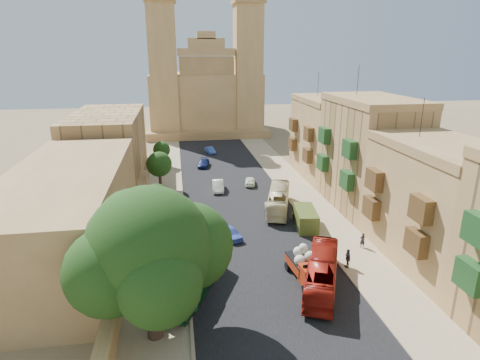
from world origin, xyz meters
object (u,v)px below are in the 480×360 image
object	(u,v)px
street_tree_a	(151,245)
car_white_a	(218,186)
ficus_tree	(151,253)
pedestrian_c	(348,258)
red_truck	(306,266)
car_cream	(275,208)
olive_pickup	(305,219)
car_white_b	(250,181)
street_tree_d	(162,150)
bus_red_east	(322,273)
street_tree_b	(156,197)
bus_cream_east	(278,200)
bus_green_north	(195,279)
church	(205,93)
street_tree_c	(159,164)
car_blue_b	(210,150)
pedestrian_a	(362,240)
car_dkblue	(204,163)
car_blue_a	(230,233)

from	to	relation	value
street_tree_a	car_white_a	distance (m)	23.60
ficus_tree	pedestrian_c	world-z (taller)	ficus_tree
red_truck	car_cream	bearing A→B (deg)	86.12
olive_pickup	car_white_b	world-z (taller)	olive_pickup
street_tree_d	olive_pickup	world-z (taller)	street_tree_d
bus_red_east	street_tree_d	bearing A→B (deg)	-46.89
street_tree_a	street_tree_b	distance (m)	12.00
red_truck	car_white_b	size ratio (longest dim) A/B	1.52
bus_cream_east	car_white_b	world-z (taller)	bus_cream_east
red_truck	bus_green_north	distance (m)	9.54
car_white_b	pedestrian_c	bearing A→B (deg)	110.70
church	street_tree_c	xyz separation A→B (m)	(-10.00, -42.61, -5.82)
olive_pickup	car_blue_b	xyz separation A→B (m)	(-7.50, 36.47, -0.41)
church	car_cream	distance (m)	55.23
pedestrian_a	car_dkblue	bearing A→B (deg)	-69.86
street_tree_c	car_cream	size ratio (longest dim) A/B	1.06
pedestrian_a	olive_pickup	bearing A→B (deg)	-56.86
ficus_tree	pedestrian_c	size ratio (longest dim) A/B	6.00
ficus_tree	red_truck	xyz separation A→B (m)	(12.44, 5.20, -5.07)
church	car_dkblue	bearing A→B (deg)	-95.37
olive_pickup	car_blue_a	bearing A→B (deg)	-170.25
pedestrian_c	car_white_b	bearing A→B (deg)	-166.51
street_tree_d	ficus_tree	bearing A→B (deg)	-89.22
street_tree_a	car_white_b	xyz separation A→B (m)	(13.10, 23.81, -2.41)
red_truck	pedestrian_a	world-z (taller)	red_truck
street_tree_a	car_blue_a	distance (m)	10.39
bus_red_east	red_truck	bearing A→B (deg)	-26.39
church	car_white_b	distance (m)	43.83
olive_pickup	bus_red_east	xyz separation A→B (m)	(-2.50, -11.96, 0.35)
ficus_tree	bus_green_north	bearing A→B (deg)	59.37
car_dkblue	ficus_tree	bearing A→B (deg)	-86.81
street_tree_a	bus_green_north	world-z (taller)	street_tree_a
car_dkblue	pedestrian_c	size ratio (longest dim) A/B	2.34
car_blue_a	car_blue_b	size ratio (longest dim) A/B	1.02
pedestrian_a	car_cream	bearing A→B (deg)	-59.15
street_tree_a	street_tree_d	world-z (taller)	street_tree_a
bus_cream_east	car_blue_b	xyz separation A→B (m)	(-5.74, 31.10, -0.78)
street_tree_b	street_tree_d	xyz separation A→B (m)	(0.00, 24.00, -0.13)
bus_cream_east	red_truck	bearing A→B (deg)	101.46
bus_red_east	ficus_tree	bearing A→B (deg)	40.56
pedestrian_c	car_dkblue	bearing A→B (deg)	-160.31
street_tree_d	car_cream	xyz separation A→B (m)	(14.05, -23.76, -2.26)
street_tree_b	bus_red_east	world-z (taller)	street_tree_b
street_tree_d	olive_pickup	bearing A→B (deg)	-59.49
bus_red_east	bus_cream_east	distance (m)	17.33
street_tree_a	car_cream	world-z (taller)	street_tree_a
car_white_b	car_blue_b	world-z (taller)	car_white_b
car_cream	car_dkblue	size ratio (longest dim) A/B	1.22
ficus_tree	car_white_a	bearing A→B (deg)	75.93
bus_red_east	car_blue_b	size ratio (longest dim) A/B	2.70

